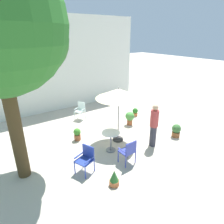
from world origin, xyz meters
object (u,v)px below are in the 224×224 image
patio_umbrella_0 (119,94)px  potted_plant_2 (114,178)px  potted_plant_1 (77,134)px  potted_plant_0 (176,130)px  potted_plant_3 (130,117)px  standing_person (154,125)px  cafe_table_0 (111,138)px  patio_chair_1 (86,158)px  patio_chair_2 (81,109)px  potted_plant_4 (135,112)px  patio_chair_0 (129,150)px

patio_umbrella_0 → potted_plant_2: patio_umbrella_0 is taller
patio_umbrella_0 → potted_plant_1: (-1.40, 1.01, -1.76)m
potted_plant_0 → potted_plant_3: size_ratio=0.86×
potted_plant_2 → standing_person: standing_person is taller
cafe_table_0 → potted_plant_1: 1.65m
standing_person → patio_umbrella_0: bearing=128.2°
patio_chair_1 → potted_plant_1: size_ratio=1.67×
potted_plant_0 → standing_person: bearing=176.6°
patio_chair_2 → potted_plant_4: bearing=-27.3°
cafe_table_0 → patio_chair_2: size_ratio=0.86×
cafe_table_0 → potted_plant_3: bearing=33.1°
cafe_table_0 → patio_chair_2: (0.42, 3.39, -0.01)m
cafe_table_0 → potted_plant_3: (2.07, 1.35, -0.14)m
patio_chair_1 → potted_plant_0: 4.32m
patio_chair_0 → patio_chair_2: (0.41, 4.42, -0.00)m
potted_plant_0 → potted_plant_1: potted_plant_0 is taller
patio_chair_2 → standing_person: (1.16, -4.05, 0.38)m
potted_plant_0 → potted_plant_3: bearing=112.8°
patio_chair_1 → potted_plant_3: (3.43, 1.89, -0.12)m
potted_plant_3 → potted_plant_4: potted_plant_3 is taller
cafe_table_0 → potted_plant_1: cafe_table_0 is taller
patio_chair_1 → potted_plant_4: size_ratio=2.00×
potted_plant_1 → potted_plant_3: bearing=-2.5°
patio_chair_2 → potted_plant_4: (2.62, -1.35, -0.30)m
patio_umbrella_0 → patio_chair_1: (-2.05, -1.01, -1.52)m
patio_umbrella_0 → potted_plant_0: patio_umbrella_0 is taller
patio_umbrella_0 → patio_chair_0: patio_umbrella_0 is taller
potted_plant_1 → standing_person: 3.20m
standing_person → potted_plant_1: bearing=137.0°
patio_chair_2 → potted_plant_4: patio_chair_2 is taller
patio_umbrella_0 → patio_chair_1: size_ratio=2.58×
patio_umbrella_0 → patio_chair_0: size_ratio=2.56×
potted_plant_1 → potted_plant_4: (3.75, 0.56, -0.05)m
cafe_table_0 → potted_plant_0: cafe_table_0 is taller
potted_plant_3 → potted_plant_4: bearing=35.2°
potted_plant_1 → standing_person: standing_person is taller
potted_plant_0 → potted_plant_4: size_ratio=1.30×
potted_plant_0 → potted_plant_1: (-3.66, 2.22, -0.02)m
patio_chair_1 → standing_person: bearing=-2.4°
potted_plant_1 → potted_plant_4: potted_plant_1 is taller
patio_chair_2 → potted_plant_2: size_ratio=1.71×
patio_chair_0 → patio_chair_1: 1.46m
cafe_table_0 → potted_plant_4: cafe_table_0 is taller
patio_umbrella_0 → patio_chair_1: patio_umbrella_0 is taller
potted_plant_1 → potted_plant_2: bearing=-95.3°
potted_plant_2 → potted_plant_3: potted_plant_3 is taller
patio_chair_2 → patio_umbrella_0: bearing=-84.7°
patio_chair_1 → patio_chair_0: bearing=-19.6°
potted_plant_3 → potted_plant_4: size_ratio=1.52×
potted_plant_1 → patio_chair_2: bearing=59.4°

